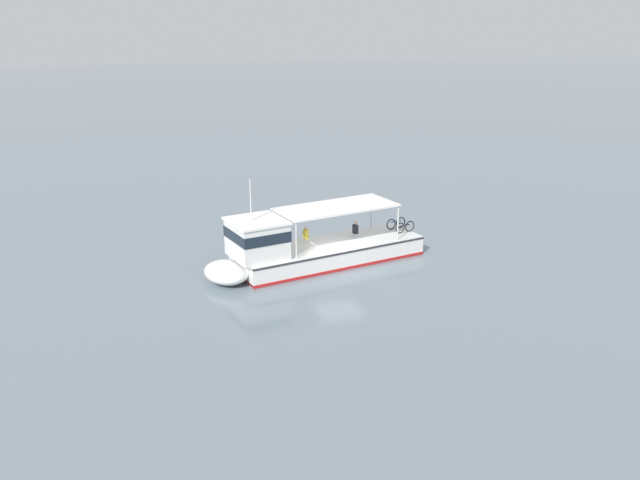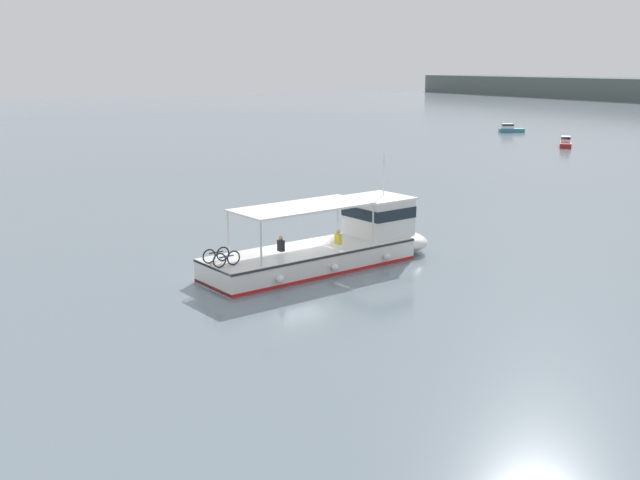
{
  "view_description": "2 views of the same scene",
  "coord_description": "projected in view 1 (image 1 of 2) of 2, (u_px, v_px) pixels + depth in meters",
  "views": [
    {
      "loc": [
        -31.86,
        12.23,
        12.82
      ],
      "look_at": [
        1.07,
        0.76,
        1.4
      ],
      "focal_mm": 37.18,
      "sensor_mm": 36.0,
      "label": 1
    },
    {
      "loc": [
        31.95,
        -15.31,
        9.63
      ],
      "look_at": [
        1.07,
        0.76,
        1.4
      ],
      "focal_mm": 41.6,
      "sensor_mm": 36.0,
      "label": 2
    }
  ],
  "objects": [
    {
      "name": "ferry_main",
      "position": [
        304.0,
        249.0,
        36.35
      ],
      "size": [
        5.37,
        13.05,
        5.32
      ],
      "color": "white",
      "rests_on": "ground"
    },
    {
      "name": "ground_plane",
      "position": [
        339.0,
        268.0,
        36.41
      ],
      "size": [
        400.0,
        400.0,
        0.0
      ],
      "primitive_type": "plane",
      "color": "slate"
    }
  ]
}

